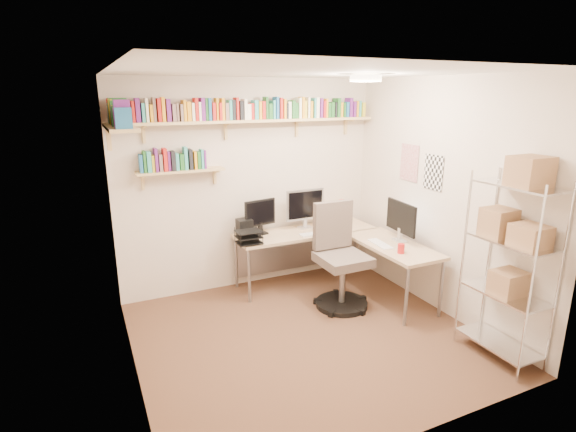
# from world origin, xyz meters

# --- Properties ---
(ground) EXTENTS (3.20, 3.20, 0.00)m
(ground) POSITION_xyz_m (0.00, 0.00, 0.00)
(ground) COLOR #4B2B20
(ground) RESTS_ON ground
(room_shell) EXTENTS (3.24, 3.04, 2.52)m
(room_shell) POSITION_xyz_m (0.00, 0.00, 1.55)
(room_shell) COLOR beige
(room_shell) RESTS_ON ground
(wall_shelves) EXTENTS (3.12, 1.09, 0.80)m
(wall_shelves) POSITION_xyz_m (-0.42, 1.30, 2.03)
(wall_shelves) COLOR #D7BD79
(wall_shelves) RESTS_ON ground
(corner_desk) EXTENTS (1.88, 1.74, 1.18)m
(corner_desk) POSITION_xyz_m (0.65, 0.96, 0.67)
(corner_desk) COLOR tan
(corner_desk) RESTS_ON ground
(office_chair) EXTENTS (0.61, 0.62, 1.16)m
(office_chair) POSITION_xyz_m (0.65, 0.48, 0.49)
(office_chair) COLOR black
(office_chair) RESTS_ON ground
(wire_rack) EXTENTS (0.36, 0.73, 1.84)m
(wire_rack) POSITION_xyz_m (1.42, -1.05, 1.17)
(wire_rack) COLOR silver
(wire_rack) RESTS_ON ground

